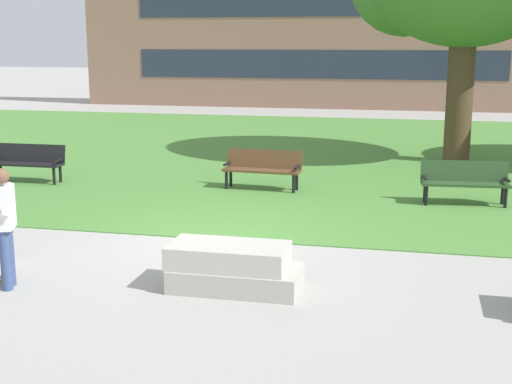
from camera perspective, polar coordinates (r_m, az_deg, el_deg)
The scene contains 7 objects.
ground_plane at distance 12.46m, azimuth -3.24°, elevation -3.85°, with size 140.00×140.00×0.00m, color #A3A09B.
grass_lawn at distance 22.03m, azimuth 3.89°, elevation 3.19°, with size 40.00×20.00×0.02m, color #4C8438.
concrete_block_left at distance 9.99m, azimuth -1.89°, elevation -6.08°, with size 1.83×0.90×0.64m.
person_skateboarder at distance 10.45m, azimuth -19.48°, elevation -2.18°, with size 0.42×0.57×1.71m.
park_bench_near_left at distance 15.59m, azimuth 16.35°, elevation 0.96°, with size 1.84×0.69×0.90m.
park_bench_near_right at distance 18.21m, azimuth -17.75°, elevation 2.43°, with size 1.81×0.55×0.90m.
park_bench_far_left at distance 16.49m, azimuth 0.54°, elevation 2.04°, with size 1.83×0.64×0.90m.
Camera 1 is at (3.31, -11.51, 3.43)m, focal length 50.00 mm.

